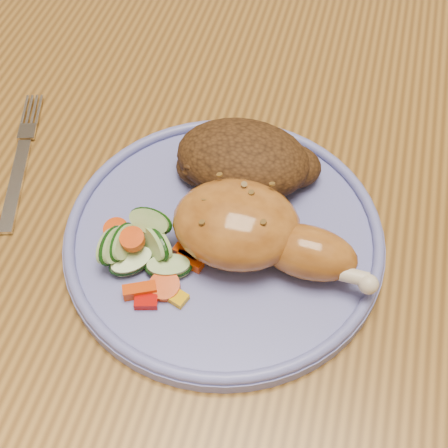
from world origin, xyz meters
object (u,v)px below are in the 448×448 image
object	(u,v)px
dining_table	(295,227)
fork	(20,164)
chair_far	(348,22)
plate	(224,238)

from	to	relation	value
dining_table	fork	world-z (taller)	fork
chair_far	plate	world-z (taller)	chair_far
dining_table	chair_far	bearing A→B (deg)	90.00
dining_table	plate	bearing A→B (deg)	-120.14
dining_table	plate	world-z (taller)	plate
fork	dining_table	bearing A→B (deg)	11.83
plate	fork	xyz separation A→B (m)	(-0.22, 0.04, -0.00)
fork	plate	bearing A→B (deg)	-10.00
chair_far	fork	bearing A→B (deg)	-111.62
dining_table	fork	xyz separation A→B (m)	(-0.27, -0.06, 0.09)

